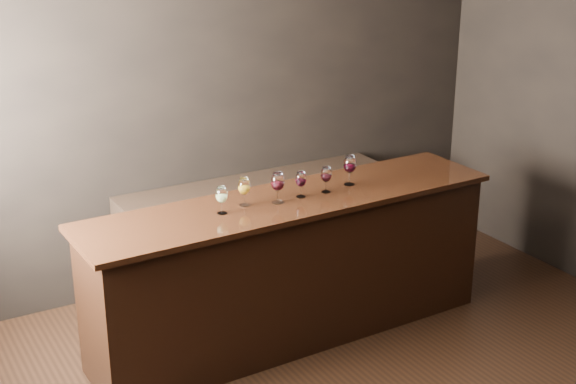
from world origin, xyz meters
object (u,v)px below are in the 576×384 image
glass_white (222,195)px  glass_red_b (301,180)px  glass_red_c (326,175)px  glass_amber (244,187)px  glass_red_d (350,165)px  bar_counter (292,271)px  back_bar_shelf (256,227)px  glass_red_a (278,182)px

glass_white → glass_red_b: 0.60m
glass_red_b → glass_red_c: bearing=-1.5°
glass_amber → glass_red_c: bearing=-4.7°
glass_red_b → glass_red_d: (0.43, 0.04, 0.02)m
glass_white → glass_red_c: 0.80m
bar_counter → back_bar_shelf: bearing=74.7°
glass_amber → glass_red_b: size_ratio=1.07×
glass_white → glass_red_a: glass_red_a is taller
back_bar_shelf → glass_white: (-0.79, -1.05, 0.76)m
back_bar_shelf → glass_red_c: bearing=-89.6°
bar_counter → glass_red_a: 0.70m
back_bar_shelf → glass_white: size_ratio=12.59×
glass_red_a → back_bar_shelf: bearing=70.0°
glass_amber → glass_red_a: bearing=-17.9°
glass_red_b → glass_red_d: size_ratio=0.84×
glass_red_a → bar_counter: bearing=13.4°
glass_amber → glass_red_c: size_ratio=1.05×
glass_red_c → glass_white: bearing=-179.5°
back_bar_shelf → glass_white: bearing=-127.1°
back_bar_shelf → glass_red_a: 1.37m
glass_red_b → glass_red_d: bearing=5.8°
glass_white → glass_red_c: (0.80, 0.01, 0.00)m
glass_white → glass_red_d: (1.03, 0.06, 0.02)m
glass_white → glass_red_c: size_ratio=1.00×
glass_white → glass_red_c: same height
glass_white → glass_red_a: bearing=-1.8°
glass_amber → glass_white: bearing=-163.5°
glass_red_c → glass_red_d: glass_red_d is taller
back_bar_shelf → glass_red_b: (-0.19, -1.04, 0.76)m
glass_white → glass_red_b: size_ratio=1.01×
glass_red_a → glass_amber: bearing=162.1°
back_bar_shelf → glass_amber: (-0.60, -0.99, 0.77)m
glass_amber → glass_red_a: 0.23m
glass_red_b → glass_red_c: 0.20m
glass_red_d → glass_white: bearing=-176.9°
glass_red_d → glass_red_b: bearing=-174.2°
glass_amber → glass_red_d: glass_red_d is taller
glass_amber → glass_red_b: bearing=-6.3°
bar_counter → glass_red_a: size_ratio=13.50×
bar_counter → glass_red_d: glass_red_d is taller
glass_amber → glass_red_b: glass_amber is taller
glass_white → glass_amber: bearing=16.5°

